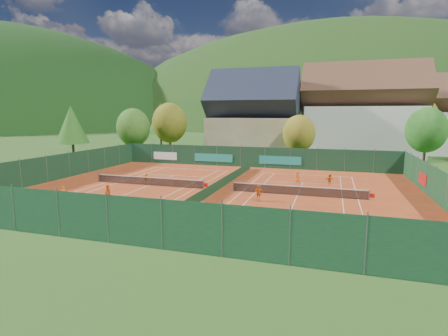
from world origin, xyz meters
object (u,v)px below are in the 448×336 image
Objects in this scene: hotel_block_b at (436,120)px; ball_hopper at (354,229)px; player_left_mid at (108,192)px; player_right_far_b at (330,179)px; player_right_far_a at (297,177)px; hotel_block_a at (362,116)px; player_right_near at (258,193)px; player_left_near at (64,194)px; player_left_far at (147,179)px; chalet at (253,120)px.

hotel_block_b is 57.70m from ball_hopper.
player_left_mid reaches higher than player_right_far_b.
hotel_block_b is 44.14m from player_right_far_a.
hotel_block_a reaches higher than player_right_near.
player_left_near is 1.17× the size of player_left_far.
player_right_far_a is at bearing -106.37° from hotel_block_a.
hotel_block_b is 21.60× the size of ball_hopper.
player_left_mid is at bearing -119.80° from hotel_block_a.
player_left_near is 1.18× the size of player_right_far_b.
chalet is at bearing 45.75° from player_left_near.
player_right_near is 1.21× the size of player_right_far_a.
player_left_far is at bearing 113.33° from player_left_mid.
hotel_block_a is 30.90m from player_right_far_b.
ball_hopper is 18.01m from player_right_far_a.
ball_hopper is at bearing -36.48° from player_left_near.
player_left_mid reaches higher than ball_hopper.
player_left_far is (3.01, 9.29, -0.10)m from player_left_near.
player_right_near is at bearing 35.70° from player_left_mid.
player_right_near is at bearing 21.27° from player_right_far_b.
player_left_near reaches higher than player_right_far_a.
ball_hopper is at bearing 10.95° from player_left_mid.
ball_hopper is at bearing -71.88° from player_right_near.
player_right_far_b is at bearing 95.56° from ball_hopper.
chalet is at bearing -92.10° from player_right_far_a.
ball_hopper is at bearing 80.77° from player_right_far_a.
player_left_far is (-21.22, 11.38, 0.04)m from ball_hopper.
player_left_far is 14.16m from player_right_near.
player_left_far is at bearing -124.97° from hotel_block_a.
hotel_block_b is 13.81× the size of player_right_far_a.
hotel_block_b is at bearing 74.44° from player_left_mid.
player_right_far_b reaches higher than ball_hopper.
player_right_near is (16.57, 5.21, 0.05)m from player_left_near.
player_right_near is 11.36m from player_right_far_b.
player_right_near is at bearing -117.94° from hotel_block_b.
player_right_far_a reaches higher than player_left_far.
player_left_near is 1.05× the size of player_left_mid.
player_right_far_a is (15.81, 13.29, -0.04)m from player_left_mid.
hotel_block_a is 18.05× the size of player_left_far.
hotel_block_b is at bearing -147.14° from player_right_far_a.
player_right_near is 10.25m from player_right_far_a.
player_left_near reaches higher than player_left_mid.
player_right_far_a is at bearing -41.64° from player_right_far_b.
chalet is 11.53× the size of player_left_near.
hotel_block_a is at bearing 85.76° from ball_hopper.
player_left_mid is 7.43m from player_left_far.
hotel_block_b reaches higher than player_right_far_b.
hotel_block_b reaches higher than ball_hopper.
chalet is 37.58m from player_left_mid.
player_left_near is 27.03m from player_right_far_b.
hotel_block_a is 31.39m from player_right_far_a.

